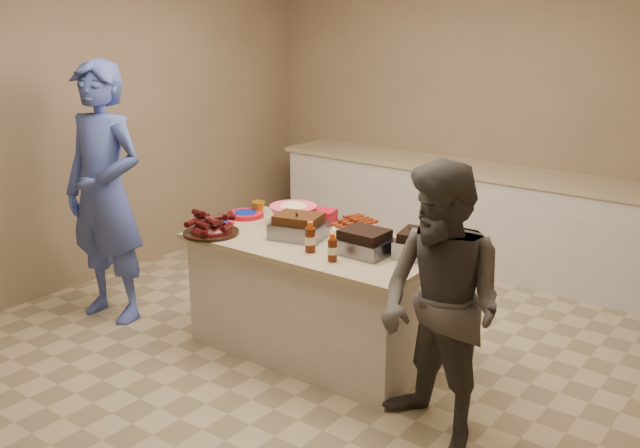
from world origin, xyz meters
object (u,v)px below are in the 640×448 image
Objects in this scene: island at (316,350)px; coleslaw_bowl at (293,224)px; roasting_pan at (420,256)px; mustard_bottle at (296,226)px; plastic_cup at (258,213)px; guest_gray at (434,435)px; bbq_bottle_b at (332,261)px; bbq_bottle_a at (310,252)px; rib_platter at (211,234)px; guest_blue at (116,315)px.

island is 0.89m from coleslaw_bowl.
mustard_bottle is (-1.00, 0.02, 0.00)m from roasting_pan.
plastic_cup reaches higher than guest_gray.
bbq_bottle_a is at bearing 166.34° from bbq_bottle_b.
bbq_bottle_b is 0.11× the size of guest_gray.
coleslaw_bowl is 0.06m from mustard_bottle.
coleslaw_bowl reaches higher than plastic_cup.
bbq_bottle_a is 1.99× the size of plastic_cup.
island is at bearing 120.01° from bbq_bottle_a.
roasting_pan is at bearing -1.16° from mustard_bottle.
coleslaw_bowl is 1.94× the size of bbq_bottle_b.
rib_platter is at bearing -175.95° from bbq_bottle_b.
guest_gray is at bearing -21.74° from mustard_bottle.
mustard_bottle is at bearing 138.75° from bbq_bottle_a.
bbq_bottle_b is (0.32, -0.25, 0.79)m from island.
bbq_bottle_a is at bearing 8.94° from rib_platter.
guest_blue is at bearing -164.52° from island.
bbq_bottle_a is 1.49× the size of mustard_bottle.
bbq_bottle_b reaches higher than roasting_pan.
coleslaw_bowl reaches higher than roasting_pan.
plastic_cup is at bearing 172.56° from coleslaw_bowl.
bbq_bottle_a reaches higher than roasting_pan.
bbq_bottle_a is (0.11, -0.20, 0.79)m from island.
bbq_bottle_a is (0.76, 0.12, 0.00)m from rib_platter.
roasting_pan is (1.34, 0.46, 0.00)m from rib_platter.
roasting_pan is 0.68m from bbq_bottle_a.
coleslaw_bowl is at bearing 60.88° from rib_platter.
island is 1.07m from rib_platter.
plastic_cup is (-0.84, 0.45, 0.00)m from bbq_bottle_a.
guest_gray is at bearing -20.83° from island.
roasting_pan is at bearing 46.36° from bbq_bottle_b.
plastic_cup is 0.05× the size of guest_blue.
roasting_pan is at bearing 10.58° from island.
rib_platter is 0.59m from mustard_bottle.
guest_gray is (2.72, 0.06, 0.00)m from guest_blue.
bbq_bottle_b is (-0.38, -0.39, 0.00)m from roasting_pan.
bbq_bottle_b reaches higher than island.
coleslaw_bowl is 3.40× the size of plastic_cup.
island is at bearing 177.65° from guest_gray.
bbq_bottle_a is 0.13× the size of guest_gray.
coleslaw_bowl reaches higher than island.
guest_gray is (1.03, -0.21, -0.79)m from bbq_bottle_a.
mustard_bottle is 1.74m from guest_gray.
rib_platter is at bearing -81.29° from plastic_cup.
coleslaw_bowl is (0.29, 0.52, 0.00)m from rib_platter.
bbq_bottle_b is at bearing -33.72° from coleslaw_bowl.
coleslaw_bowl reaches higher than bbq_bottle_b.
plastic_cup reaches higher than guest_blue.
mustard_bottle is 1.33× the size of plastic_cup.
island is 1.64m from guest_blue.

